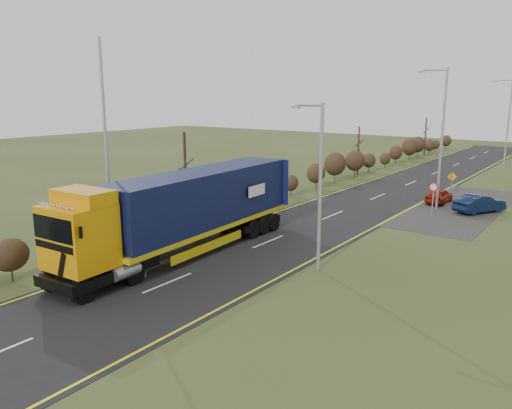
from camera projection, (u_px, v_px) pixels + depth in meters
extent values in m
plane|color=#34421C|center=(224.00, 260.00, 25.77)|extent=(160.00, 160.00, 0.00)
cube|color=black|center=(319.00, 221.00, 33.65)|extent=(8.00, 120.00, 0.02)
cube|color=#292624|center=(459.00, 207.00, 37.79)|extent=(6.00, 18.00, 0.02)
cube|color=yellow|center=(274.00, 213.00, 35.78)|extent=(0.12, 116.00, 0.01)
cube|color=yellow|center=(370.00, 229.00, 31.51)|extent=(0.12, 116.00, 0.01)
cube|color=silver|center=(168.00, 283.00, 22.61)|extent=(0.12, 3.00, 0.01)
cube|color=silver|center=(268.00, 241.00, 28.92)|extent=(0.12, 3.00, 0.01)
cube|color=silver|center=(333.00, 215.00, 35.22)|extent=(0.12, 3.00, 0.01)
cube|color=silver|center=(378.00, 197.00, 41.53)|extent=(0.12, 3.00, 0.01)
cube|color=silver|center=(411.00, 183.00, 47.83)|extent=(0.12, 3.00, 0.01)
cube|color=silver|center=(436.00, 173.00, 54.14)|extent=(0.12, 3.00, 0.01)
cube|color=silver|center=(456.00, 164.00, 60.44)|extent=(0.12, 3.00, 0.01)
cube|color=silver|center=(473.00, 158.00, 66.75)|extent=(0.12, 3.00, 0.01)
cube|color=silver|center=(486.00, 152.00, 73.05)|extent=(0.12, 3.00, 0.01)
ellipsoid|color=#301D15|center=(10.00, 255.00, 22.63)|extent=(1.34, 1.74, 1.54)
ellipsoid|color=#301D15|center=(85.00, 237.00, 25.83)|extent=(1.21, 1.57, 1.39)
ellipsoid|color=#301D15|center=(144.00, 216.00, 28.90)|extent=(1.58, 2.06, 1.82)
ellipsoid|color=#301D15|center=(192.00, 198.00, 31.97)|extent=(1.96, 2.55, 2.25)
ellipsoid|color=#301D15|center=(231.00, 191.00, 35.18)|extent=(1.83, 2.38, 2.10)
ellipsoid|color=#301D15|center=(264.00, 188.00, 38.38)|extent=(1.37, 1.78, 1.57)
ellipsoid|color=#301D15|center=(291.00, 183.00, 41.63)|extent=(1.20, 1.56, 1.38)
ellipsoid|color=#301D15|center=(316.00, 173.00, 44.63)|extent=(1.55, 2.02, 1.78)
ellipsoid|color=#301D15|center=(335.00, 164.00, 47.80)|extent=(1.95, 2.53, 2.24)
ellipsoid|color=#301D15|center=(355.00, 161.00, 50.86)|extent=(1.85, 2.41, 2.13)
ellipsoid|color=#301D15|center=(369.00, 160.00, 54.23)|extent=(1.40, 1.81, 1.61)
ellipsoid|color=#301D15|center=(385.00, 159.00, 57.28)|extent=(1.19, 1.55, 1.37)
ellipsoid|color=#301D15|center=(396.00, 153.00, 60.53)|extent=(1.52, 1.97, 1.75)
ellipsoid|color=#301D15|center=(410.00, 147.00, 63.42)|extent=(1.93, 2.51, 2.22)
ellipsoid|color=#301D15|center=(418.00, 145.00, 66.77)|extent=(1.88, 2.44, 2.16)
ellipsoid|color=#301D15|center=(430.00, 145.00, 69.82)|extent=(1.43, 1.85, 1.64)
ellipsoid|color=#301D15|center=(435.00, 145.00, 73.23)|extent=(1.19, 1.55, 1.37)
ellipsoid|color=#301D15|center=(446.00, 141.00, 76.10)|extent=(1.49, 1.93, 1.71)
cylinder|color=#34211A|center=(186.00, 179.00, 32.01)|extent=(0.18, 0.18, 6.05)
cylinder|color=#34211A|center=(358.00, 151.00, 52.61)|extent=(0.18, 0.18, 5.06)
cylinder|color=#34211A|center=(425.00, 136.00, 69.94)|extent=(0.18, 0.18, 5.15)
cube|color=black|center=(100.00, 269.00, 22.26)|extent=(2.80, 5.01, 0.48)
cube|color=orange|center=(79.00, 237.00, 21.12)|extent=(2.77, 2.47, 2.76)
cube|color=black|center=(59.00, 287.00, 20.66)|extent=(2.65, 0.27, 0.58)
cube|color=black|center=(49.00, 261.00, 20.64)|extent=(0.64, 0.05, 1.14)
cube|color=black|center=(62.00, 265.00, 20.12)|extent=(0.64, 0.05, 1.14)
cube|color=black|center=(53.00, 229.00, 20.09)|extent=(2.49, 0.19, 1.01)
cube|color=black|center=(54.00, 247.00, 20.23)|extent=(2.44, 0.16, 0.30)
cube|color=orange|center=(83.00, 196.00, 21.05)|extent=(2.73, 1.62, 0.59)
cylinder|color=silver|center=(56.00, 206.00, 20.09)|extent=(2.33, 0.18, 0.06)
cube|color=black|center=(38.00, 221.00, 21.15)|extent=(0.09, 0.12, 0.48)
cube|color=black|center=(81.00, 232.00, 19.40)|extent=(0.09, 0.12, 0.48)
cylinder|color=gray|center=(91.00, 260.00, 23.28)|extent=(0.67, 1.41, 0.59)
cylinder|color=gray|center=(126.00, 271.00, 21.88)|extent=(0.67, 1.41, 0.59)
cube|color=gold|center=(204.00, 225.00, 27.57)|extent=(3.35, 13.48, 0.25)
cube|color=black|center=(203.00, 197.00, 27.22)|extent=(3.31, 13.06, 2.92)
cube|color=#101543|center=(270.00, 181.00, 32.34)|extent=(2.63, 0.20, 2.92)
cube|color=#101543|center=(105.00, 221.00, 22.11)|extent=(2.63, 0.20, 2.92)
cube|color=black|center=(248.00, 221.00, 30.88)|extent=(2.64, 3.94, 0.37)
cube|color=gold|center=(174.00, 238.00, 27.63)|extent=(0.36, 5.83, 0.48)
cube|color=gold|center=(209.00, 246.00, 26.14)|extent=(0.36, 5.83, 0.48)
cylinder|color=black|center=(52.00, 279.00, 21.60)|extent=(0.40, 1.12, 1.10)
cylinder|color=black|center=(83.00, 291.00, 20.32)|extent=(0.40, 1.12, 1.10)
cylinder|color=black|center=(103.00, 263.00, 23.69)|extent=(0.40, 1.12, 1.10)
cylinder|color=black|center=(134.00, 272.00, 22.41)|extent=(0.40, 1.12, 1.10)
cylinder|color=black|center=(224.00, 224.00, 30.80)|extent=(0.40, 1.12, 1.10)
cylinder|color=black|center=(253.00, 229.00, 29.51)|extent=(0.40, 1.12, 1.10)
cylinder|color=black|center=(235.00, 220.00, 31.63)|extent=(0.40, 1.12, 1.10)
cylinder|color=black|center=(263.00, 226.00, 30.35)|extent=(0.40, 1.12, 1.10)
cylinder|color=black|center=(245.00, 217.00, 32.47)|extent=(0.40, 1.12, 1.10)
cylinder|color=black|center=(273.00, 222.00, 31.19)|extent=(0.40, 1.12, 1.10)
imported|color=#951B07|center=(439.00, 196.00, 39.12)|extent=(1.44, 3.46, 1.17)
imported|color=black|center=(479.00, 204.00, 35.92)|extent=(3.14, 4.17, 1.31)
cylinder|color=#9EA0A4|center=(320.00, 189.00, 23.54)|extent=(0.18, 0.18, 8.02)
cylinder|color=#9EA0A4|center=(309.00, 105.00, 23.11)|extent=(1.43, 0.12, 0.12)
cube|color=#9EA0A4|center=(296.00, 107.00, 23.54)|extent=(0.40, 0.16, 0.12)
cylinder|color=#9EA0A4|center=(442.00, 141.00, 35.91)|extent=(0.18, 0.18, 10.22)
cylinder|color=#9EA0A4|center=(434.00, 70.00, 35.36)|extent=(1.82, 0.12, 0.12)
cube|color=#9EA0A4|center=(421.00, 72.00, 35.91)|extent=(0.51, 0.20, 0.16)
cylinder|color=#9EA0A4|center=(508.00, 124.00, 56.81)|extent=(0.18, 0.18, 10.06)
cylinder|color=#9EA0A4|center=(504.00, 80.00, 56.27)|extent=(1.79, 0.12, 0.12)
cube|color=#9EA0A4|center=(496.00, 81.00, 56.81)|extent=(0.50, 0.20, 0.16)
cylinder|color=#9EA0A4|center=(106.00, 150.00, 25.72)|extent=(0.16, 0.16, 11.16)
cylinder|color=#9EA0A4|center=(433.00, 201.00, 35.15)|extent=(0.08, 0.08, 2.02)
cylinder|color=red|center=(434.00, 187.00, 34.91)|extent=(0.65, 0.04, 0.65)
cylinder|color=white|center=(434.00, 187.00, 34.89)|extent=(0.49, 0.02, 0.49)
cylinder|color=#9EA0A4|center=(451.00, 187.00, 41.94)|extent=(0.08, 0.08, 1.52)
cube|color=yellow|center=(452.00, 177.00, 41.71)|extent=(0.77, 0.04, 0.77)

